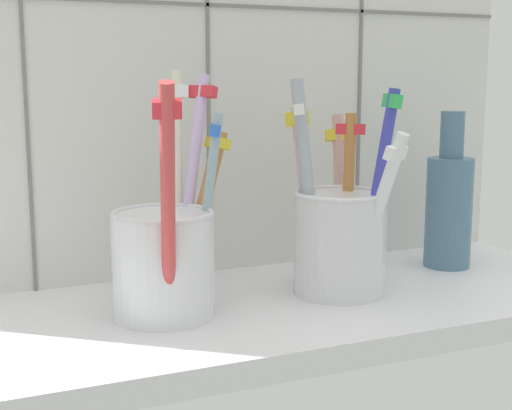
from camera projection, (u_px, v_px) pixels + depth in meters
counter_slab at (256, 315)px, 59.52cm from camera, size 64.00×22.00×2.00cm
tile_wall_back at (204, 51)px, 66.68cm from camera, size 64.00×2.20×45.00cm
toothbrush_cup_left at (167, 253)px, 55.66cm from camera, size 10.50×14.32×18.76cm
toothbrush_cup_right at (340, 233)px, 61.61cm from camera, size 8.63×11.91×18.10cm
ceramic_vase at (449, 205)px, 70.18cm from camera, size 4.43×4.43×15.04cm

